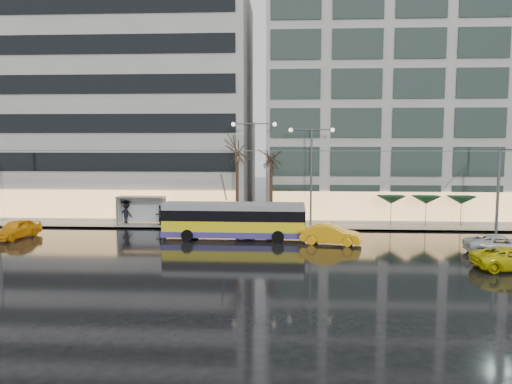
# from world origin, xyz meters

# --- Properties ---
(ground) EXTENTS (140.00, 140.00, 0.00)m
(ground) POSITION_xyz_m (0.00, 0.00, 0.00)
(ground) COLOR black
(ground) RESTS_ON ground
(sidewalk) EXTENTS (80.00, 10.00, 0.15)m
(sidewalk) POSITION_xyz_m (2.00, 14.00, 0.07)
(sidewalk) COLOR gray
(sidewalk) RESTS_ON ground
(kerb) EXTENTS (80.00, 0.10, 0.15)m
(kerb) POSITION_xyz_m (2.00, 9.05, 0.07)
(kerb) COLOR slate
(kerb) RESTS_ON ground
(building_left) EXTENTS (34.00, 14.00, 22.00)m
(building_left) POSITION_xyz_m (-16.00, 19.00, 11.15)
(building_left) COLOR #9F9D98
(building_left) RESTS_ON sidewalk
(building_right) EXTENTS (32.00, 14.00, 25.00)m
(building_right) POSITION_xyz_m (19.00, 19.00, 12.65)
(building_right) COLOR #9F9D98
(building_right) RESTS_ON sidewalk
(trolleybus) EXTENTS (10.96, 4.33, 5.07)m
(trolleybus) POSITION_xyz_m (0.78, 5.08, 1.37)
(trolleybus) COLOR yellow
(trolleybus) RESTS_ON ground
(catenary) EXTENTS (42.24, 5.12, 7.00)m
(catenary) POSITION_xyz_m (1.00, 7.94, 4.25)
(catenary) COLOR #595B60
(catenary) RESTS_ON ground
(bus_shelter) EXTENTS (4.20, 1.60, 2.51)m
(bus_shelter) POSITION_xyz_m (-8.38, 10.69, 1.96)
(bus_shelter) COLOR #595B60
(bus_shelter) RESTS_ON sidewalk
(street_lamp_near) EXTENTS (3.96, 0.36, 9.03)m
(street_lamp_near) POSITION_xyz_m (2.00, 10.80, 5.99)
(street_lamp_near) COLOR #595B60
(street_lamp_near) RESTS_ON sidewalk
(street_lamp_far) EXTENTS (3.96, 0.36, 8.53)m
(street_lamp_far) POSITION_xyz_m (7.00, 10.80, 5.71)
(street_lamp_far) COLOR #595B60
(street_lamp_far) RESTS_ON sidewalk
(tree_a) EXTENTS (3.20, 3.20, 8.40)m
(tree_a) POSITION_xyz_m (0.50, 11.00, 7.09)
(tree_a) COLOR black
(tree_a) RESTS_ON sidewalk
(tree_b) EXTENTS (3.20, 3.20, 7.70)m
(tree_b) POSITION_xyz_m (3.50, 11.20, 6.40)
(tree_b) COLOR black
(tree_b) RESTS_ON sidewalk
(parasol_a) EXTENTS (2.50, 2.50, 2.65)m
(parasol_a) POSITION_xyz_m (14.00, 11.00, 2.45)
(parasol_a) COLOR #595B60
(parasol_a) RESTS_ON sidewalk
(parasol_b) EXTENTS (2.50, 2.50, 2.65)m
(parasol_b) POSITION_xyz_m (17.00, 11.00, 2.45)
(parasol_b) COLOR #595B60
(parasol_b) RESTS_ON sidewalk
(parasol_c) EXTENTS (2.50, 2.50, 2.65)m
(parasol_c) POSITION_xyz_m (20.00, 11.00, 2.45)
(parasol_c) COLOR #595B60
(parasol_c) RESTS_ON sidewalk
(taxi_a) EXTENTS (2.65, 4.55, 1.45)m
(taxi_a) POSITION_xyz_m (-16.22, 4.52, 0.73)
(taxi_a) COLOR #FAA90D
(taxi_a) RESTS_ON ground
(taxi_b) EXTENTS (4.63, 2.45, 1.45)m
(taxi_b) POSITION_xyz_m (8.10, 3.62, 0.72)
(taxi_b) COLOR #FFAB0D
(taxi_b) RESTS_ON ground
(sedan_silver) EXTENTS (4.85, 2.50, 1.31)m
(sedan_silver) POSITION_xyz_m (19.19, 0.94, 0.65)
(sedan_silver) COLOR silver
(sedan_silver) RESTS_ON ground
(pedestrian_a) EXTENTS (1.19, 1.21, 2.19)m
(pedestrian_a) POSITION_xyz_m (-6.17, 10.81, 1.59)
(pedestrian_a) COLOR black
(pedestrian_a) RESTS_ON sidewalk
(pedestrian_b) EXTENTS (1.06, 0.97, 1.77)m
(pedestrian_b) POSITION_xyz_m (-6.29, 10.42, 1.03)
(pedestrian_b) COLOR black
(pedestrian_b) RESTS_ON sidewalk
(pedestrian_c) EXTENTS (1.37, 1.15, 2.11)m
(pedestrian_c) POSITION_xyz_m (-9.55, 11.03, 1.27)
(pedestrian_c) COLOR black
(pedestrian_c) RESTS_ON sidewalk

